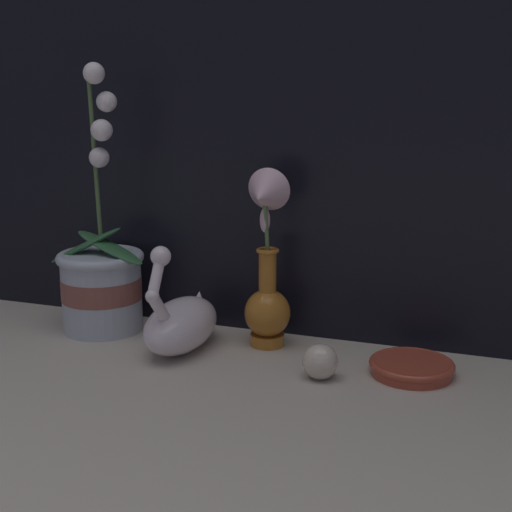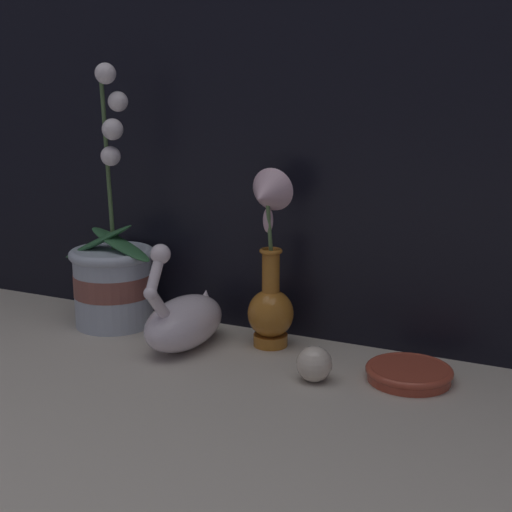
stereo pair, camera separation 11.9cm
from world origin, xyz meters
TOP-DOWN VIEW (x-y plane):
  - ground_plane at (0.00, 0.00)m, footprint 2.80×2.80m
  - window_backdrop at (0.00, 0.27)m, footprint 2.80×0.03m
  - orchid_potted_plant at (-0.30, 0.17)m, footprint 0.21×0.16m
  - swan_figurine at (-0.11, 0.12)m, footprint 0.11×0.22m
  - blue_vase at (0.02, 0.18)m, footprint 0.08×0.10m
  - glass_sphere at (0.15, 0.07)m, footprint 0.06×0.06m
  - amber_dish at (0.28, 0.14)m, footprint 0.14×0.14m

SIDE VIEW (x-z plane):
  - ground_plane at x=0.00m, z-range 0.00..0.00m
  - amber_dish at x=0.28m, z-range 0.00..0.03m
  - glass_sphere at x=0.15m, z-range 0.00..0.06m
  - swan_figurine at x=-0.11m, z-range -0.05..0.15m
  - orchid_potted_plant at x=-0.30m, z-range -0.15..0.35m
  - blue_vase at x=0.02m, z-range -0.03..0.29m
  - window_backdrop at x=0.00m, z-range 0.00..1.20m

